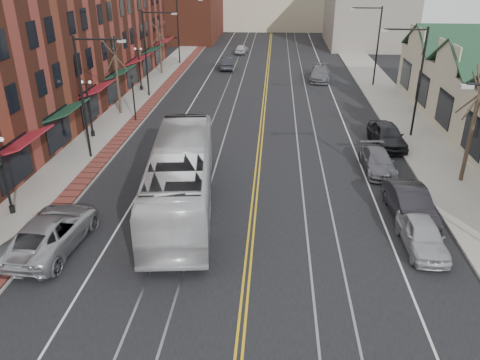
% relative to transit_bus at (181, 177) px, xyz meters
% --- Properties ---
extents(ground, '(160.00, 160.00, 0.00)m').
position_rel_transit_bus_xyz_m(ground, '(3.91, -9.54, -1.83)').
color(ground, black).
rests_on(ground, ground).
extents(sidewalk_left, '(4.00, 120.00, 0.15)m').
position_rel_transit_bus_xyz_m(sidewalk_left, '(-8.09, 10.46, -1.76)').
color(sidewalk_left, gray).
rests_on(sidewalk_left, ground).
extents(sidewalk_right, '(4.00, 120.00, 0.15)m').
position_rel_transit_bus_xyz_m(sidewalk_right, '(15.91, 10.46, -1.76)').
color(sidewalk_right, gray).
rests_on(sidewalk_right, ground).
extents(building_left, '(10.00, 50.00, 11.00)m').
position_rel_transit_bus_xyz_m(building_left, '(-15.09, 17.46, 3.67)').
color(building_left, '#60291B').
rests_on(building_left, ground).
extents(backdrop_mid, '(22.00, 14.00, 9.00)m').
position_rel_transit_bus_xyz_m(backdrop_mid, '(3.91, 75.46, 2.67)').
color(backdrop_mid, '#B5AB8B').
rests_on(backdrop_mid, ground).
extents(backdrop_right, '(12.00, 16.00, 11.00)m').
position_rel_transit_bus_xyz_m(backdrop_right, '(18.91, 55.46, 3.67)').
color(backdrop_right, slate).
rests_on(backdrop_right, ground).
extents(streetlight_l_1, '(3.33, 0.25, 8.00)m').
position_rel_transit_bus_xyz_m(streetlight_l_1, '(-7.14, 6.46, 3.19)').
color(streetlight_l_1, black).
rests_on(streetlight_l_1, sidewalk_left).
extents(streetlight_l_2, '(3.33, 0.25, 8.00)m').
position_rel_transit_bus_xyz_m(streetlight_l_2, '(-7.14, 22.46, 3.19)').
color(streetlight_l_2, black).
rests_on(streetlight_l_2, sidewalk_left).
extents(streetlight_l_3, '(3.33, 0.25, 8.00)m').
position_rel_transit_bus_xyz_m(streetlight_l_3, '(-7.14, 38.46, 3.19)').
color(streetlight_l_3, black).
rests_on(streetlight_l_3, sidewalk_left).
extents(streetlight_r_1, '(3.33, 0.25, 8.00)m').
position_rel_transit_bus_xyz_m(streetlight_r_1, '(14.95, 12.46, 3.19)').
color(streetlight_r_1, black).
rests_on(streetlight_r_1, sidewalk_right).
extents(streetlight_r_2, '(3.33, 0.25, 8.00)m').
position_rel_transit_bus_xyz_m(streetlight_r_2, '(14.95, 28.46, 3.19)').
color(streetlight_r_2, black).
rests_on(streetlight_r_2, sidewalk_right).
extents(lamppost_l_1, '(0.84, 0.28, 4.27)m').
position_rel_transit_bus_xyz_m(lamppost_l_1, '(-8.89, -1.54, 0.37)').
color(lamppost_l_1, black).
rests_on(lamppost_l_1, sidewalk_left).
extents(lamppost_l_2, '(0.84, 0.28, 4.27)m').
position_rel_transit_bus_xyz_m(lamppost_l_2, '(-8.89, 10.46, 0.37)').
color(lamppost_l_2, black).
rests_on(lamppost_l_2, sidewalk_left).
extents(lamppost_l_3, '(0.84, 0.28, 4.27)m').
position_rel_transit_bus_xyz_m(lamppost_l_3, '(-8.89, 24.46, 0.37)').
color(lamppost_l_3, black).
rests_on(lamppost_l_3, sidewalk_left).
extents(tree_left_near, '(1.78, 1.37, 6.48)m').
position_rel_transit_bus_xyz_m(tree_left_near, '(-8.59, 16.46, 1.68)').
color(tree_left_near, '#382B21').
rests_on(tree_left_near, sidewalk_left).
extents(tree_left_far, '(1.66, 1.28, 6.02)m').
position_rel_transit_bus_xyz_m(tree_left_far, '(-8.59, 32.46, 1.44)').
color(tree_left_far, '#382B21').
rests_on(tree_left_far, sidewalk_left).
extents(tree_right_mid, '(1.90, 1.46, 6.93)m').
position_rel_transit_bus_xyz_m(tree_right_mid, '(16.41, 4.46, 1.92)').
color(tree_right_mid, '#382B21').
rests_on(tree_right_mid, sidewalk_right).
extents(manhole_far, '(0.60, 0.60, 0.02)m').
position_rel_transit_bus_xyz_m(manhole_far, '(-7.29, -1.54, -1.68)').
color(manhole_far, '#592D19').
rests_on(manhole_far, sidewalk_left).
extents(traffic_signal, '(0.18, 0.15, 3.80)m').
position_rel_transit_bus_xyz_m(traffic_signal, '(-6.69, 14.46, 0.51)').
color(traffic_signal, black).
rests_on(traffic_signal, sidewalk_left).
extents(transit_bus, '(4.62, 13.43, 3.67)m').
position_rel_transit_bus_xyz_m(transit_bus, '(0.00, 0.00, 0.00)').
color(transit_bus, silver).
rests_on(transit_bus, ground).
extents(parked_suv, '(3.15, 6.18, 1.67)m').
position_rel_transit_bus_xyz_m(parked_suv, '(-5.39, -4.36, -1.00)').
color(parked_suv, '#9C9EA2').
rests_on(parked_suv, ground).
extents(parked_car_a, '(1.79, 4.28, 1.45)m').
position_rel_transit_bus_xyz_m(parked_car_a, '(11.96, -3.15, -1.11)').
color(parked_car_a, '#B1B3B8').
rests_on(parked_car_a, ground).
extents(parked_car_b, '(2.02, 5.02, 1.62)m').
position_rel_transit_bus_xyz_m(parked_car_b, '(12.11, -0.23, -1.02)').
color(parked_car_b, black).
rests_on(parked_car_b, ground).
extents(parked_car_c, '(1.94, 4.61, 1.33)m').
position_rel_transit_bus_xyz_m(parked_car_c, '(11.59, 5.80, -1.17)').
color(parked_car_c, slate).
rests_on(parked_car_c, ground).
extents(parked_car_d, '(2.40, 5.08, 1.68)m').
position_rel_transit_bus_xyz_m(parked_car_d, '(13.11, 10.39, -0.99)').
color(parked_car_d, black).
rests_on(parked_car_d, ground).
extents(distant_car_left, '(1.93, 4.55, 1.46)m').
position_rel_transit_bus_xyz_m(distant_car_left, '(-1.16, 35.86, -1.10)').
color(distant_car_left, black).
rests_on(distant_car_left, ground).
extents(distant_car_right, '(2.67, 5.59, 1.57)m').
position_rel_transit_bus_xyz_m(distant_car_right, '(9.86, 30.71, -1.05)').
color(distant_car_right, slate).
rests_on(distant_car_right, ground).
extents(distant_car_far, '(1.92, 3.96, 1.30)m').
position_rel_transit_bus_xyz_m(distant_car_far, '(-0.10, 46.69, -1.18)').
color(distant_car_far, '#B9BDC1').
rests_on(distant_car_far, ground).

